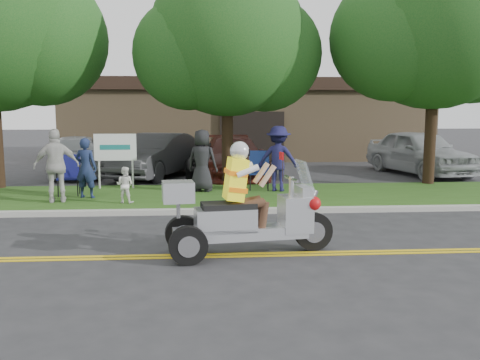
{
  "coord_description": "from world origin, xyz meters",
  "views": [
    {
      "loc": [
        -0.21,
        -8.83,
        2.43
      ],
      "look_at": [
        0.54,
        2.0,
        0.95
      ],
      "focal_mm": 38.0,
      "sensor_mm": 36.0,
      "label": 1
    }
  ],
  "objects": [
    {
      "name": "commercial_building",
      "position": [
        2.0,
        18.98,
        2.01
      ],
      "size": [
        18.0,
        8.2,
        4.0
      ],
      "color": "#9E7F5B",
      "rests_on": "ground"
    },
    {
      "name": "parked_car_mid",
      "position": [
        0.22,
        9.91,
        0.62
      ],
      "size": [
        2.3,
        4.55,
        1.23
      ],
      "primitive_type": "imported",
      "rotation": [
        0.0,
        0.0,
        -0.06
      ],
      "color": "black",
      "rests_on": "ground"
    },
    {
      "name": "spectator_adult_left",
      "position": [
        -3.4,
        4.95,
        0.91
      ],
      "size": [
        0.66,
        0.5,
        1.62
      ],
      "primitive_type": "imported",
      "rotation": [
        0.0,
        0.0,
        2.93
      ],
      "color": "#192547",
      "rests_on": "grass_verge"
    },
    {
      "name": "tree_mid",
      "position": [
        0.55,
        7.23,
        4.43
      ],
      "size": [
        5.88,
        4.8,
        7.05
      ],
      "color": "#332114",
      "rests_on": "ground"
    },
    {
      "name": "child_right",
      "position": [
        -2.25,
        4.08,
        0.57
      ],
      "size": [
        0.52,
        0.44,
        0.93
      ],
      "primitive_type": "imported",
      "rotation": [
        0.0,
        0.0,
        2.91
      ],
      "color": "white",
      "rests_on": "grass_verge"
    },
    {
      "name": "spectator_chair_a",
      "position": [
        1.92,
        5.75,
        1.05
      ],
      "size": [
        1.37,
        1.0,
        1.9
      ],
      "primitive_type": "imported",
      "rotation": [
        0.0,
        0.0,
        2.88
      ],
      "color": "#191843",
      "rests_on": "grass_verge"
    },
    {
      "name": "lawn_chair_a",
      "position": [
        -4.0,
        5.49,
        0.73
      ],
      "size": [
        0.66,
        0.68,
        1.12
      ],
      "rotation": [
        0.0,
        0.0,
        0.13
      ],
      "color": "black",
      "rests_on": "grass_verge"
    },
    {
      "name": "centerline_near",
      "position": [
        0.0,
        -0.58,
        0.01
      ],
      "size": [
        60.0,
        0.1,
        0.01
      ],
      "primitive_type": "cube",
      "color": "gold",
      "rests_on": "ground"
    },
    {
      "name": "spectator_chair_b",
      "position": [
        -0.3,
        5.86,
        1.0
      ],
      "size": [
        1.02,
        0.84,
        1.8
      ],
      "primitive_type": "imported",
      "rotation": [
        0.0,
        0.0,
        2.79
      ],
      "color": "black",
      "rests_on": "grass_verge"
    },
    {
      "name": "ground",
      "position": [
        0.0,
        0.0,
        0.0
      ],
      "size": [
        120.0,
        120.0,
        0.0
      ],
      "primitive_type": "plane",
      "color": "#28282B",
      "rests_on": "ground"
    },
    {
      "name": "curb",
      "position": [
        0.0,
        3.05,
        0.06
      ],
      "size": [
        60.0,
        0.25,
        0.12
      ],
      "primitive_type": "cube",
      "color": "#A8A89E",
      "rests_on": "ground"
    },
    {
      "name": "business_sign",
      "position": [
        -2.9,
        6.6,
        1.26
      ],
      "size": [
        1.25,
        0.06,
        1.75
      ],
      "color": "silver",
      "rests_on": "ground"
    },
    {
      "name": "grass_verge",
      "position": [
        0.0,
        5.2,
        0.06
      ],
      "size": [
        60.0,
        4.0,
        0.1
      ],
      "primitive_type": "cube",
      "color": "#274C14",
      "rests_on": "ground"
    },
    {
      "name": "parked_car_far_left",
      "position": [
        -5.07,
        10.61,
        0.79
      ],
      "size": [
        2.81,
        4.91,
        1.57
      ],
      "primitive_type": "imported",
      "rotation": [
        0.0,
        0.0,
        0.22
      ],
      "color": "#B5B7BC",
      "rests_on": "ground"
    },
    {
      "name": "parked_car_left",
      "position": [
        -2.0,
        9.94,
        0.8
      ],
      "size": [
        3.38,
        5.16,
        1.61
      ],
      "primitive_type": "imported",
      "rotation": [
        0.0,
        0.0,
        -0.38
      ],
      "color": "#303033",
      "rests_on": "ground"
    },
    {
      "name": "centerline_far",
      "position": [
        0.0,
        -0.42,
        0.01
      ],
      "size": [
        60.0,
        0.1,
        0.01
      ],
      "primitive_type": "cube",
      "color": "gold",
      "rests_on": "ground"
    },
    {
      "name": "parked_car_right",
      "position": [
        0.81,
        9.57,
        0.75
      ],
      "size": [
        2.45,
        5.32,
        1.51
      ],
      "primitive_type": "imported",
      "rotation": [
        0.0,
        0.0,
        0.07
      ],
      "color": "#501A12",
      "rests_on": "ground"
    },
    {
      "name": "tree_right",
      "position": [
        7.06,
        7.03,
        5.03
      ],
      "size": [
        6.86,
        5.6,
        8.07
      ],
      "color": "#332114",
      "rests_on": "ground"
    },
    {
      "name": "parked_car_far_right",
      "position": [
        8.0,
        10.07,
        0.86
      ],
      "size": [
        3.08,
        5.39,
        1.73
      ],
      "primitive_type": "imported",
      "rotation": [
        0.0,
        0.0,
        0.22
      ],
      "color": "#999DA0",
      "rests_on": "ground"
    },
    {
      "name": "spectator_adult_right",
      "position": [
        -3.99,
        4.31,
        1.05
      ],
      "size": [
        1.18,
        0.71,
        1.88
      ],
      "primitive_type": "imported",
      "rotation": [
        0.0,
        0.0,
        3.38
      ],
      "color": "#B8B7B1",
      "rests_on": "grass_verge"
    },
    {
      "name": "lawn_chair_b",
      "position": [
        1.4,
        6.14,
        0.75
      ],
      "size": [
        0.66,
        0.68,
        1.14
      ],
      "rotation": [
        0.0,
        0.0,
        -0.1
      ],
      "color": "black",
      "rests_on": "grass_verge"
    },
    {
      "name": "trike_scooter",
      "position": [
        0.4,
        -0.44,
        0.67
      ],
      "size": [
        2.95,
        1.09,
        1.93
      ],
      "rotation": [
        0.0,
        0.0,
        0.14
      ],
      "color": "black",
      "rests_on": "ground"
    }
  ]
}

